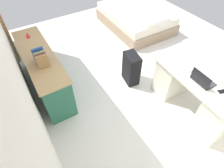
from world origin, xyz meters
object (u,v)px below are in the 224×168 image
Objects in this scene: laptop at (202,80)px; computer_mouse at (190,70)px; bed at (136,18)px; cell_phone_near_laptop at (223,91)px; figurine_small at (27,35)px; desk at (195,93)px; credenza at (44,71)px; office_chair at (218,70)px; suitcase_black at (131,68)px.

laptop reaches higher than computer_mouse.
bed is 14.18× the size of cell_phone_near_laptop.
figurine_small is (2.65, 1.93, 0.10)m from cell_phone_near_laptop.
bed is at bearing -17.31° from desk.
office_chair is at bearing -121.14° from credenza.
laptop reaches higher than suitcase_black.
credenza is 2.87m from cell_phone_near_laptop.
suitcase_black is 1.29m from laptop.
office_chair is at bearing -78.94° from desk.
cell_phone_near_laptop is at bearing -177.79° from desk.
credenza is 18.00× the size of computer_mouse.
desk is 0.81× the size of credenza.
computer_mouse is (-0.88, -0.42, 0.44)m from suitcase_black.
credenza reaches higher than computer_mouse.
desk is 0.42m from computer_mouse.
figurine_small reaches higher than desk.
credenza is 2.93m from bed.
cell_phone_near_laptop is at bearing -143.93° from figurine_small.
bed is at bearing -1.99° from office_chair.
figurine_small reaches higher than bed.
figurine_small reaches higher than suitcase_black.
office_chair is 0.94m from cell_phone_near_laptop.
office_chair reaches higher than bed.
cell_phone_near_laptop is at bearing -170.72° from computer_mouse.
suitcase_black is at bearing 18.06° from laptop.
credenza is at bearing 47.40° from desk.
credenza is at bearing 52.26° from computer_mouse.
office_chair is 2.95× the size of laptop.
office_chair is at bearing -91.63° from computer_mouse.
computer_mouse is at bearing -11.22° from laptop.
suitcase_black is (-1.63, 1.32, 0.07)m from bed.
office_chair is 9.40× the size of computer_mouse.
suitcase_black is (-0.68, -1.44, -0.09)m from credenza.
bed is at bearing 3.79° from cell_phone_near_laptop.
suitcase_black is (1.08, 0.48, -0.08)m from desk.
cell_phone_near_laptop reaches higher than suitcase_black.
credenza is at bearing -179.84° from figurine_small.
desk is 0.76× the size of bed.
suitcase_black is at bearing 52.80° from office_chair.
suitcase_black is 1.56m from cell_phone_near_laptop.
bed is at bearing -29.33° from suitcase_black.
computer_mouse is (0.26, -0.05, -0.03)m from laptop.
laptop is 0.30m from cell_phone_near_laptop.
credenza is 2.90× the size of suitcase_black.
suitcase_black reaches higher than bed.
figurine_small is at bearing 55.17° from cell_phone_near_laptop.
bed is 6.06× the size of laptop.
suitcase_black is 1.95× the size of laptop.
office_chair reaches higher than suitcase_black.
desk is at bearing 162.69° from bed.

